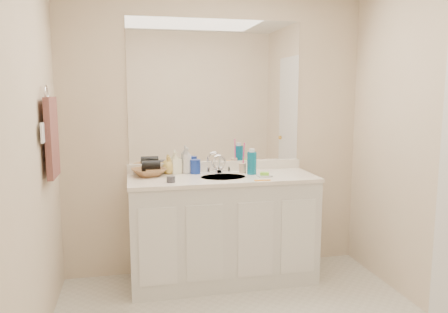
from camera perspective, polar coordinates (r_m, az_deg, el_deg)
name	(u,v)px	position (r m, az deg, el deg)	size (l,w,h in m)	color
wall_back	(216,134)	(3.77, -1.05, 2.96)	(2.60, 0.02, 2.40)	beige
wall_front	(393,218)	(1.35, 21.21, -7.48)	(2.60, 0.02, 2.40)	beige
wall_left	(17,163)	(2.47, -25.46, -0.72)	(0.02, 2.60, 2.40)	beige
vanity_cabinet	(223,230)	(3.66, -0.17, -9.61)	(1.50, 0.55, 0.85)	silver
countertop	(223,178)	(3.55, -0.17, -2.84)	(1.52, 0.57, 0.03)	white
backsplash	(216,166)	(3.79, -1.00, -1.28)	(1.52, 0.03, 0.08)	white
sink_basin	(223,178)	(3.53, -0.10, -2.85)	(0.37, 0.37, 0.02)	#B2A69C
faucet	(219,166)	(3.69, -0.69, -1.30)	(0.02, 0.02, 0.11)	silver
mirror	(216,92)	(3.74, -1.05, 8.45)	(1.48, 0.01, 1.20)	white
blue_mug	(195,167)	(3.66, -3.76, -1.33)	(0.09, 0.09, 0.12)	#16329C
tan_cup	(242,168)	(3.69, 2.42, -1.53)	(0.06, 0.06, 0.08)	beige
toothbrush	(244,155)	(3.67, 2.58, 0.15)	(0.01, 0.01, 0.22)	#ED3E89
mouthwash_bottle	(252,163)	(3.63, 3.65, -0.86)	(0.08, 0.08, 0.19)	#0B688A
soap_dish	(264,176)	(3.54, 5.30, -2.54)	(0.11, 0.09, 0.01)	silver
green_soap	(264,174)	(3.54, 5.31, -2.25)	(0.07, 0.05, 0.03)	#81DF36
orange_comb	(262,180)	(3.39, 5.05, -3.10)	(0.13, 0.03, 0.01)	orange
dark_jar	(171,179)	(3.33, -6.95, -2.97)	(0.07, 0.07, 0.05)	#393840
soap_bottle_white	(187,160)	(3.68, -4.84, -0.52)	(0.08, 0.08, 0.22)	silver
soap_bottle_cream	(176,163)	(3.68, -6.35, -0.81)	(0.08, 0.08, 0.18)	#F4F1C7
soap_bottle_yellow	(169,165)	(3.68, -7.18, -1.12)	(0.11, 0.11, 0.15)	#D6B453
wicker_basket	(149,172)	(3.61, -9.80, -2.03)	(0.26, 0.26, 0.06)	brown
hair_dryer	(151,165)	(3.60, -9.51, -1.11)	(0.07, 0.07, 0.15)	black
towel_ring	(46,93)	(3.20, -22.20, 7.66)	(0.11, 0.11, 0.01)	silver
hand_towel	(52,137)	(3.21, -21.56, 2.33)	(0.04, 0.32, 0.55)	#502D2A
switch_plate	(43,133)	(3.01, -22.62, 2.87)	(0.01, 0.09, 0.13)	white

